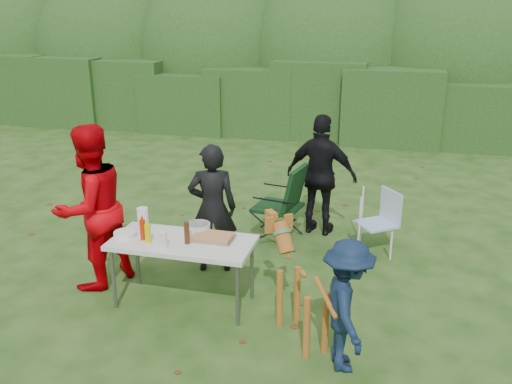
% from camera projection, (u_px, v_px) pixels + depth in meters
% --- Properties ---
extents(ground, '(80.00, 80.00, 0.00)m').
position_uv_depth(ground, '(214.00, 297.00, 6.02)').
color(ground, '#1E4211').
extents(hedge_row, '(22.00, 1.40, 1.70)m').
position_uv_depth(hedge_row, '(319.00, 103.00, 13.07)').
color(hedge_row, '#23471C').
rests_on(hedge_row, ground).
extents(shrub_backdrop, '(20.00, 2.60, 3.20)m').
position_uv_depth(shrub_backdrop, '(329.00, 65.00, 14.29)').
color(shrub_backdrop, '#3D6628').
rests_on(shrub_backdrop, ground).
extents(folding_table, '(1.50, 0.70, 0.74)m').
position_uv_depth(folding_table, '(182.00, 245.00, 5.68)').
color(folding_table, silver).
rests_on(folding_table, ground).
extents(person_cook, '(0.66, 0.53, 1.58)m').
position_uv_depth(person_cook, '(213.00, 208.00, 6.42)').
color(person_cook, black).
rests_on(person_cook, ground).
extents(person_red_jacket, '(1.01, 1.12, 1.88)m').
position_uv_depth(person_red_jacket, '(91.00, 208.00, 6.02)').
color(person_red_jacket, '#CD0008').
rests_on(person_red_jacket, ground).
extents(person_black_puffy, '(1.05, 0.58, 1.70)m').
position_uv_depth(person_black_puffy, '(321.00, 175.00, 7.47)').
color(person_black_puffy, black).
rests_on(person_black_puffy, ground).
extents(child, '(0.66, 0.88, 1.22)m').
position_uv_depth(child, '(347.00, 306.00, 4.67)').
color(child, '#10213D').
rests_on(child, ground).
extents(dog, '(1.04, 1.16, 1.06)m').
position_uv_depth(dog, '(302.00, 289.00, 5.10)').
color(dog, '#A66322').
rests_on(dog, ground).
extents(camping_chair, '(0.79, 0.79, 1.08)m').
position_uv_depth(camping_chair, '(277.00, 203.00, 7.33)').
color(camping_chair, black).
rests_on(camping_chair, ground).
extents(lawn_chair, '(0.68, 0.68, 0.82)m').
position_uv_depth(lawn_chair, '(377.00, 221.00, 7.03)').
color(lawn_chair, '#528CE9').
rests_on(lawn_chair, ground).
extents(food_tray, '(0.45, 0.30, 0.02)m').
position_uv_depth(food_tray, '(213.00, 239.00, 5.68)').
color(food_tray, '#B7B7BA').
rests_on(food_tray, folding_table).
extents(focaccia_bread, '(0.40, 0.26, 0.04)m').
position_uv_depth(focaccia_bread, '(213.00, 236.00, 5.67)').
color(focaccia_bread, tan).
rests_on(focaccia_bread, food_tray).
extents(mustard_bottle, '(0.06, 0.06, 0.20)m').
position_uv_depth(mustard_bottle, '(148.00, 234.00, 5.58)').
color(mustard_bottle, '#D6DE00').
rests_on(mustard_bottle, folding_table).
extents(ketchup_bottle, '(0.06, 0.06, 0.22)m').
position_uv_depth(ketchup_bottle, '(143.00, 230.00, 5.65)').
color(ketchup_bottle, '#BC2406').
rests_on(ketchup_bottle, folding_table).
extents(beer_bottle, '(0.06, 0.06, 0.24)m').
position_uv_depth(beer_bottle, '(187.00, 233.00, 5.55)').
color(beer_bottle, '#47230F').
rests_on(beer_bottle, folding_table).
extents(paper_towel_roll, '(0.12, 0.12, 0.26)m').
position_uv_depth(paper_towel_roll, '(143.00, 219.00, 5.88)').
color(paper_towel_roll, white).
rests_on(paper_towel_roll, folding_table).
extents(cup_stack, '(0.08, 0.08, 0.18)m').
position_uv_depth(cup_stack, '(163.00, 240.00, 5.45)').
color(cup_stack, white).
rests_on(cup_stack, folding_table).
extents(pasta_bowl, '(0.26, 0.26, 0.10)m').
position_uv_depth(pasta_bowl, '(198.00, 228.00, 5.85)').
color(pasta_bowl, silver).
rests_on(pasta_bowl, folding_table).
extents(plate_stack, '(0.24, 0.24, 0.05)m').
position_uv_depth(plate_stack, '(125.00, 234.00, 5.76)').
color(plate_stack, white).
rests_on(plate_stack, folding_table).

